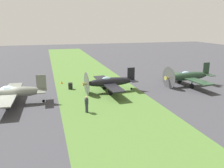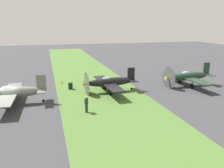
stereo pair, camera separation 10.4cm
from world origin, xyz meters
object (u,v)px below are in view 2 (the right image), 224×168
(ground_crew_chief, at_px, (86,104))
(runway_marker_cone, at_px, (62,82))
(fuel_drum, at_px, (70,86))
(airplane_wingman, at_px, (110,82))
(airplane_trail, at_px, (188,76))
(airplane_lead, at_px, (12,92))

(ground_crew_chief, distance_m, runway_marker_cone, 12.95)
(fuel_drum, bearing_deg, airplane_wingman, -119.76)
(airplane_wingman, xyz_separation_m, ground_crew_chief, (-6.56, 4.21, -0.45))
(airplane_trail, bearing_deg, airplane_wingman, 85.66)
(ground_crew_chief, height_order, fuel_drum, ground_crew_chief)
(airplane_trail, distance_m, ground_crew_chief, 17.32)
(airplane_wingman, bearing_deg, airplane_lead, 96.21)
(airplane_lead, height_order, airplane_wingman, airplane_lead)
(runway_marker_cone, bearing_deg, airplane_trail, -109.55)
(airplane_lead, xyz_separation_m, fuel_drum, (4.70, -6.91, -0.97))
(airplane_lead, bearing_deg, fuel_drum, -53.77)
(airplane_lead, height_order, fuel_drum, airplane_lead)
(airplane_wingman, height_order, airplane_trail, airplane_trail)
(airplane_wingman, bearing_deg, ground_crew_chief, 144.31)
(ground_crew_chief, relative_size, runway_marker_cone, 3.93)
(airplane_trail, bearing_deg, ground_crew_chief, 107.92)
(fuel_drum, relative_size, runway_marker_cone, 2.05)
(airplane_trail, height_order, runway_marker_cone, airplane_trail)
(fuel_drum, bearing_deg, runway_marker_cone, 15.40)
(airplane_lead, distance_m, airplane_wingman, 11.93)
(ground_crew_chief, xyz_separation_m, runway_marker_cone, (12.83, 1.62, -0.69))
(fuel_drum, xyz_separation_m, runway_marker_cone, (3.48, 0.96, -0.23))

